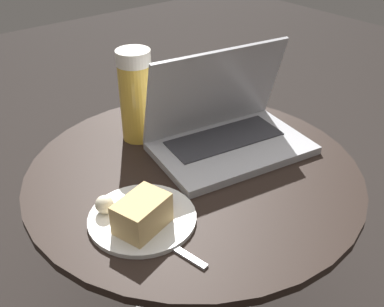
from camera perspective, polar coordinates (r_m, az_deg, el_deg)
The scene contains 6 objects.
table at distance 1.04m, azimuth 0.21°, elevation -7.49°, with size 0.72×0.72×0.54m.
napkin at distance 0.83m, azimuth -6.79°, elevation -8.50°, with size 0.17×0.15×0.00m.
laptop at distance 1.02m, azimuth 4.36°, elevation 3.18°, with size 0.37×0.27×0.23m.
beer_glass at distance 1.04m, azimuth -7.13°, elevation 7.30°, with size 0.08×0.08×0.22m.
snack_plate at distance 0.82m, azimuth -6.48°, elevation -7.72°, with size 0.20×0.20×0.07m.
fork at distance 0.80m, azimuth -4.48°, elevation -10.54°, with size 0.05×0.19×0.00m.
Camera 1 is at (-0.51, -0.62, 1.08)m, focal length 42.00 mm.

